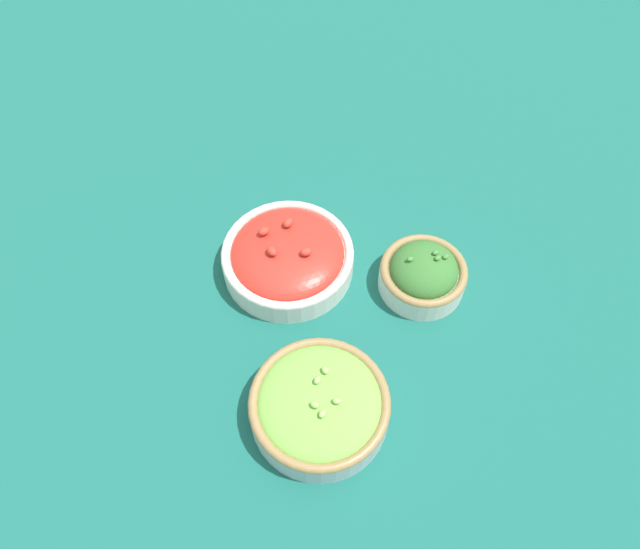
% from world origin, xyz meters
% --- Properties ---
extents(ground_plane, '(3.00, 3.00, 0.00)m').
position_xyz_m(ground_plane, '(0.00, 0.00, 0.00)').
color(ground_plane, '#196056').
extents(bowl_cherry_tomatoes, '(0.18, 0.18, 0.07)m').
position_xyz_m(bowl_cherry_tomatoes, '(0.04, 0.04, 0.03)').
color(bowl_cherry_tomatoes, silver).
rests_on(bowl_cherry_tomatoes, ground_plane).
extents(bowl_broccoli, '(0.12, 0.12, 0.07)m').
position_xyz_m(bowl_broccoli, '(-0.03, -0.14, 0.03)').
color(bowl_broccoli, silver).
rests_on(bowl_broccoli, ground_plane).
extents(bowl_lettuce, '(0.17, 0.17, 0.06)m').
position_xyz_m(bowl_lettuce, '(-0.18, 0.04, 0.03)').
color(bowl_lettuce, '#B2C1CC').
rests_on(bowl_lettuce, ground_plane).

